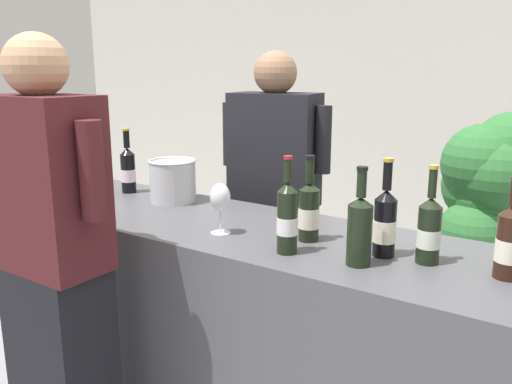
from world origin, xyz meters
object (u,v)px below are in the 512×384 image
(wine_bottle_3, at_px, (510,242))
(wine_bottle_4, at_px, (360,228))
(wine_bottle_7, at_px, (287,217))
(ice_bucket, at_px, (173,180))
(wine_bottle_6, at_px, (309,211))
(wine_bottle_2, at_px, (429,230))
(wine_glass, at_px, (220,199))
(potted_shrub, at_px, (490,190))
(wine_bottle_5, at_px, (128,169))
(person_guest, at_px, (56,282))
(wine_bottle_1, at_px, (385,222))
(person_server, at_px, (274,217))

(wine_bottle_3, bearing_deg, wine_bottle_4, -160.51)
(wine_bottle_7, height_order, ice_bucket, wine_bottle_7)
(ice_bucket, bearing_deg, wine_bottle_6, -11.09)
(wine_bottle_2, bearing_deg, wine_bottle_7, -158.28)
(wine_bottle_6, height_order, wine_glass, wine_bottle_6)
(wine_bottle_3, bearing_deg, potted_shrub, 102.21)
(wine_bottle_5, relative_size, wine_bottle_6, 1.03)
(potted_shrub, bearing_deg, wine_bottle_2, -87.31)
(wine_bottle_2, distance_m, wine_bottle_5, 1.58)
(wine_glass, distance_m, potted_shrub, 1.70)
(wine_glass, distance_m, person_guest, 0.66)
(wine_bottle_1, height_order, person_guest, person_guest)
(wine_bottle_3, xyz_separation_m, wine_bottle_7, (-0.67, -0.18, 0.01))
(person_guest, bearing_deg, wine_bottle_6, 40.32)
(wine_bottle_7, bearing_deg, wine_bottle_4, 7.07)
(wine_bottle_2, bearing_deg, wine_bottle_6, -178.62)
(ice_bucket, bearing_deg, person_server, 58.96)
(wine_bottle_5, height_order, person_server, person_server)
(ice_bucket, bearing_deg, wine_bottle_2, -6.84)
(wine_bottle_4, relative_size, wine_bottle_6, 1.02)
(wine_bottle_1, bearing_deg, wine_bottle_3, 3.24)
(wine_glass, height_order, person_guest, person_guest)
(wine_bottle_3, bearing_deg, person_server, 153.36)
(wine_bottle_4, relative_size, person_guest, 0.19)
(wine_bottle_7, bearing_deg, wine_bottle_2, 21.72)
(wine_bottle_7, bearing_deg, wine_bottle_1, 28.77)
(potted_shrub, bearing_deg, wine_bottle_3, -77.79)
(wine_bottle_2, bearing_deg, wine_bottle_5, 174.10)
(wine_bottle_2, distance_m, wine_bottle_3, 0.24)
(wine_bottle_4, distance_m, ice_bucket, 1.12)
(wine_glass, height_order, ice_bucket, ice_bucket)
(person_guest, bearing_deg, wine_bottle_7, 31.62)
(wine_bottle_2, relative_size, wine_bottle_4, 1.01)
(wine_bottle_5, relative_size, wine_bottle_7, 0.97)
(wine_bottle_2, bearing_deg, wine_bottle_4, -142.05)
(wine_bottle_3, xyz_separation_m, potted_shrub, (-0.31, 1.42, -0.15))
(wine_bottle_3, distance_m, person_guest, 1.53)
(wine_bottle_7, bearing_deg, person_guest, -148.38)
(wine_bottle_3, height_order, wine_bottle_4, wine_bottle_4)
(wine_glass, height_order, person_server, person_server)
(ice_bucket, distance_m, person_server, 0.60)
(wine_bottle_6, bearing_deg, wine_bottle_1, -0.66)
(wine_bottle_2, distance_m, wine_bottle_7, 0.46)
(wine_bottle_1, xyz_separation_m, person_guest, (-0.99, -0.59, -0.24))
(ice_bucket, xyz_separation_m, person_guest, (0.12, -0.76, -0.23))
(wine_bottle_2, height_order, wine_bottle_3, wine_bottle_2)
(wine_bottle_7, height_order, potted_shrub, potted_shrub)
(wine_bottle_4, height_order, wine_bottle_7, wine_bottle_7)
(wine_bottle_3, height_order, wine_glass, wine_bottle_3)
(wine_bottle_7, height_order, wine_glass, wine_bottle_7)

